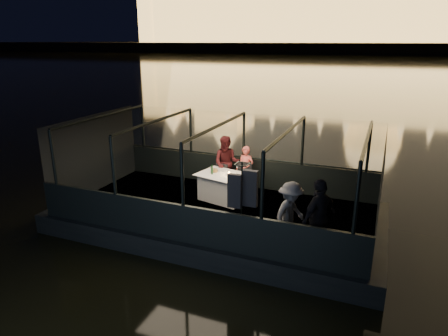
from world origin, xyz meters
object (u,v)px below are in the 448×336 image
at_px(chair_port_right, 243,180).
at_px(person_woman_coral, 246,167).
at_px(passenger_dark, 319,217).
at_px(passenger_stripe, 290,211).
at_px(dining_table_central, 224,187).
at_px(person_man_maroon, 227,166).
at_px(chair_port_left, 220,178).
at_px(coat_stand, 241,207).
at_px(wine_bottle, 212,169).

bearing_deg(chair_port_right, person_woman_coral, 85.97).
bearing_deg(passenger_dark, passenger_stripe, -71.23).
height_order(dining_table_central, person_man_maroon, person_man_maroon).
xyz_separation_m(chair_port_left, chair_port_right, (0.67, 0.15, 0.00)).
relative_size(chair_port_right, coat_stand, 0.46).
xyz_separation_m(chair_port_right, wine_bottle, (-0.66, -0.73, 0.47)).
height_order(chair_port_left, passenger_dark, passenger_dark).
bearing_deg(wine_bottle, dining_table_central, 16.40).
distance_m(coat_stand, passenger_dark, 1.65).
distance_m(chair_port_left, coat_stand, 3.27).
bearing_deg(chair_port_left, passenger_dark, -31.76).
bearing_deg(coat_stand, chair_port_right, 109.01).
bearing_deg(person_man_maroon, coat_stand, -74.08).
relative_size(chair_port_left, person_woman_coral, 0.61).
bearing_deg(wine_bottle, passenger_dark, -30.87).
relative_size(person_man_maroon, passenger_dark, 0.98).
bearing_deg(chair_port_left, passenger_stripe, -36.34).
height_order(dining_table_central, person_woman_coral, person_woman_coral).
bearing_deg(chair_port_right, coat_stand, -76.66).
height_order(person_woman_coral, passenger_dark, passenger_dark).
xyz_separation_m(chair_port_left, passenger_stripe, (2.68, -2.43, 0.40)).
bearing_deg(chair_port_left, person_man_maroon, 82.70).
distance_m(person_man_maroon, wine_bottle, 0.95).
xyz_separation_m(dining_table_central, chair_port_right, (0.34, 0.64, 0.06)).
bearing_deg(chair_port_right, passenger_stripe, -57.77).
bearing_deg(passenger_stripe, chair_port_left, 67.54).
bearing_deg(person_man_maroon, chair_port_right, -30.01).
distance_m(dining_table_central, passenger_dark, 3.66).
xyz_separation_m(coat_stand, person_man_maroon, (-1.60, 3.13, -0.15)).
distance_m(dining_table_central, coat_stand, 2.71).
relative_size(chair_port_left, chair_port_right, 0.93).
xyz_separation_m(dining_table_central, person_woman_coral, (0.33, 0.93, 0.36)).
distance_m(chair_port_right, person_man_maroon, 0.69).
relative_size(chair_port_left, coat_stand, 0.43).
relative_size(chair_port_left, wine_bottle, 3.00).
bearing_deg(chair_port_left, coat_stand, -52.98).
bearing_deg(person_woman_coral, passenger_dark, -40.07).
bearing_deg(passenger_stripe, person_man_maroon, 62.74).
distance_m(person_woman_coral, person_man_maroon, 0.58).
xyz_separation_m(chair_port_left, person_man_maroon, (0.08, 0.36, 0.30)).
xyz_separation_m(chair_port_left, passenger_dark, (3.31, -2.55, 0.40)).
relative_size(person_woman_coral, passenger_dark, 0.81).
distance_m(dining_table_central, wine_bottle, 0.63).
relative_size(person_man_maroon, wine_bottle, 5.94).
bearing_deg(passenger_dark, person_woman_coral, -108.79).
bearing_deg(chair_port_left, person_woman_coral, 39.67).
height_order(dining_table_central, passenger_dark, passenger_dark).
relative_size(person_woman_coral, wine_bottle, 4.95).
relative_size(person_woman_coral, person_man_maroon, 0.83).
bearing_deg(wine_bottle, person_woman_coral, 57.48).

